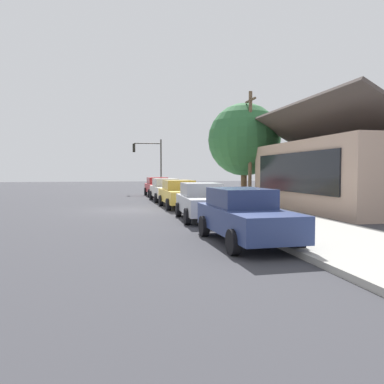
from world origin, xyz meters
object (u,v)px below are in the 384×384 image
at_px(car_mustard, 180,194).
at_px(fire_hydrant_red, 196,197).
at_px(car_ivory, 166,189).
at_px(shade_tree, 244,140).
at_px(car_silver, 202,201).
at_px(car_cherry, 158,186).
at_px(car_navy, 244,215).
at_px(traffic_light_main, 150,157).
at_px(utility_pole_wooden, 250,144).

relative_size(car_mustard, fire_hydrant_red, 6.47).
relative_size(car_ivory, fire_hydrant_red, 6.87).
bearing_deg(car_ivory, shade_tree, 84.61).
distance_m(car_mustard, car_silver, 5.62).
bearing_deg(car_silver, car_mustard, -177.50).
bearing_deg(car_cherry, car_silver, -1.11).
bearing_deg(car_ivory, car_mustard, -0.24).
bearing_deg(shade_tree, car_silver, -27.96).
bearing_deg(car_navy, car_ivory, 179.01).
distance_m(car_mustard, fire_hydrant_red, 2.33).
height_order(car_ivory, traffic_light_main, traffic_light_main).
bearing_deg(car_navy, car_silver, 178.50).
distance_m(car_navy, fire_hydrant_red, 13.03).
relative_size(car_cherry, car_ivory, 0.97).
bearing_deg(car_mustard, car_ivory, 179.92).
distance_m(car_cherry, shade_tree, 9.04).
relative_size(car_mustard, traffic_light_main, 0.88).
distance_m(car_silver, car_navy, 5.47).
height_order(car_cherry, utility_pole_wooden, utility_pole_wooden).
bearing_deg(car_navy, traffic_light_main, 179.24).
bearing_deg(car_navy, fire_hydrant_red, 172.65).
height_order(car_cherry, traffic_light_main, traffic_light_main).
height_order(car_ivory, car_silver, same).
xyz_separation_m(car_cherry, utility_pole_wooden, (7.95, 5.42, 3.11)).
height_order(car_mustard, car_silver, same).
xyz_separation_m(car_silver, shade_tree, (-10.46, 5.55, 3.59)).
xyz_separation_m(car_silver, fire_hydrant_red, (-7.49, 1.33, -0.32)).
height_order(car_navy, fire_hydrant_red, car_navy).
bearing_deg(car_navy, car_cherry, 178.74).
bearing_deg(car_navy, car_mustard, 178.72).
xyz_separation_m(car_mustard, traffic_light_main, (-15.30, -0.29, 2.68)).
xyz_separation_m(car_navy, shade_tree, (-15.93, 5.56, 3.59)).
xyz_separation_m(car_ivory, car_navy, (16.34, 0.13, -0.00)).
bearing_deg(traffic_light_main, car_navy, 0.70).
bearing_deg(car_silver, car_ivory, -177.18).
distance_m(traffic_light_main, fire_hydrant_red, 13.87).
height_order(car_silver, car_navy, same).
bearing_deg(fire_hydrant_red, traffic_light_main, -172.96).
relative_size(shade_tree, fire_hydrant_red, 9.90).
distance_m(car_cherry, car_silver, 16.56).
relative_size(traffic_light_main, fire_hydrant_red, 7.32).
bearing_deg(utility_pole_wooden, car_silver, -31.77).
height_order(shade_tree, traffic_light_main, shade_tree).
xyz_separation_m(car_silver, traffic_light_main, (-20.92, -0.33, 2.68)).
xyz_separation_m(car_silver, car_navy, (5.47, -0.00, 0.00)).
distance_m(car_mustard, shade_tree, 8.22).
xyz_separation_m(shade_tree, utility_pole_wooden, (1.85, -0.22, -0.47)).
relative_size(car_silver, utility_pole_wooden, 0.60).
bearing_deg(car_mustard, utility_pole_wooden, 117.94).
height_order(car_ivory, car_navy, same).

